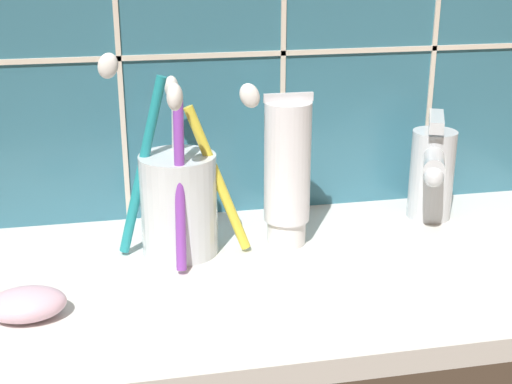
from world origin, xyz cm
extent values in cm
cube|color=silver|center=(0.00, 0.00, 1.00)|extent=(64.57, 29.43, 2.00)
cube|color=beige|center=(0.00, 14.12, 18.60)|extent=(74.57, 0.24, 0.50)
cylinder|color=silver|center=(-10.09, 5.22, 6.67)|extent=(6.96, 6.96, 9.35)
cylinder|color=yellow|center=(-6.56, 4.67, 9.04)|extent=(5.88, 2.24, 13.60)
ellipsoid|color=white|center=(-3.75, 3.99, 16.71)|extent=(2.59, 1.82, 2.65)
cylinder|color=white|center=(-9.91, 8.11, 8.87)|extent=(0.91, 5.09, 13.21)
ellipsoid|color=white|center=(-9.91, 10.58, 16.38)|extent=(1.30, 2.29, 2.62)
cylinder|color=teal|center=(-13.18, 5.56, 10.38)|extent=(5.04, 1.03, 16.20)
ellipsoid|color=white|center=(-15.53, 5.50, 19.43)|extent=(2.22, 1.36, 2.55)
cylinder|color=purple|center=(-10.22, 2.12, 9.55)|extent=(1.56, 4.19, 14.49)
ellipsoid|color=white|center=(-10.53, 0.30, 17.77)|extent=(1.63, 2.32, 2.52)
cylinder|color=white|center=(0.36, 5.22, 3.23)|extent=(3.66, 3.66, 2.47)
cylinder|color=white|center=(0.36, 5.22, 10.09)|extent=(4.31, 4.31, 11.25)
cube|color=silver|center=(0.36, 5.22, 16.12)|extent=(4.52, 0.36, 0.80)
cylinder|color=silver|center=(16.12, 8.78, 6.60)|extent=(4.48, 4.48, 9.20)
cylinder|color=silver|center=(14.79, 5.81, 9.18)|extent=(4.50, 6.76, 2.02)
sphere|color=silver|center=(13.46, 2.85, 8.50)|extent=(1.88, 1.88, 1.88)
cube|color=silver|center=(16.12, 8.78, 12.20)|extent=(3.73, 6.05, 1.20)
ellipsoid|color=#DBB2C6|center=(-22.86, -4.56, 3.18)|extent=(6.01, 4.34, 2.36)
camera|label=1|loc=(-15.19, -55.29, 30.01)|focal=50.00mm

